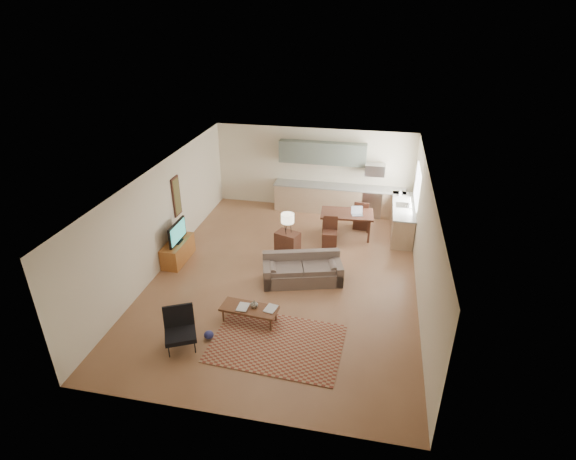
% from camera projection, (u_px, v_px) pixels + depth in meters
% --- Properties ---
extents(room, '(9.00, 9.00, 9.00)m').
position_uv_depth(room, '(286.00, 228.00, 10.90)').
color(room, '#8B5C3E').
rests_on(room, ground).
extents(kitchen_counter_back, '(4.26, 0.64, 0.92)m').
position_uv_depth(kitchen_counter_back, '(338.00, 199.00, 14.79)').
color(kitchen_counter_back, tan).
rests_on(kitchen_counter_back, ground).
extents(kitchen_counter_right, '(0.64, 2.26, 0.92)m').
position_uv_depth(kitchen_counter_right, '(402.00, 220.00, 13.40)').
color(kitchen_counter_right, tan).
rests_on(kitchen_counter_right, ground).
extents(kitchen_range, '(0.62, 0.62, 0.90)m').
position_uv_depth(kitchen_range, '(372.00, 202.00, 14.60)').
color(kitchen_range, '#A5A8AD').
rests_on(kitchen_range, ground).
extents(kitchen_microwave, '(0.62, 0.40, 0.35)m').
position_uv_depth(kitchen_microwave, '(375.00, 170.00, 14.12)').
color(kitchen_microwave, '#A5A8AD').
rests_on(kitchen_microwave, room).
extents(upper_cabinets, '(2.80, 0.34, 0.70)m').
position_uv_depth(upper_cabinets, '(322.00, 153.00, 14.36)').
color(upper_cabinets, slate).
rests_on(upper_cabinets, room).
extents(window_right, '(0.02, 1.40, 1.05)m').
position_uv_depth(window_right, '(417.00, 186.00, 12.85)').
color(window_right, white).
rests_on(window_right, room).
extents(wall_art_left, '(0.06, 0.42, 1.10)m').
position_uv_depth(wall_art_left, '(177.00, 196.00, 12.17)').
color(wall_art_left, olive).
rests_on(wall_art_left, room).
extents(triptych, '(1.70, 0.04, 0.50)m').
position_uv_depth(triptych, '(311.00, 157.00, 14.64)').
color(triptych, beige).
rests_on(triptych, room).
extents(rug, '(2.74, 1.98, 0.02)m').
position_uv_depth(rug, '(277.00, 343.00, 9.19)').
color(rug, brown).
rests_on(rug, floor).
extents(sofa, '(2.19, 1.40, 0.70)m').
position_uv_depth(sofa, '(302.00, 269.00, 11.10)').
color(sofa, '#6A5A51').
rests_on(sofa, floor).
extents(coffee_table, '(1.29, 0.61, 0.38)m').
position_uv_depth(coffee_table, '(250.00, 314.00, 9.75)').
color(coffee_table, '#512E1A').
rests_on(coffee_table, floor).
extents(book_a, '(0.25, 0.33, 0.03)m').
position_uv_depth(book_a, '(238.00, 306.00, 9.68)').
color(book_a, maroon).
rests_on(book_a, coffee_table).
extents(book_b, '(0.36, 0.41, 0.02)m').
position_uv_depth(book_b, '(266.00, 307.00, 9.65)').
color(book_b, navy).
rests_on(book_b, coffee_table).
extents(vase, '(0.17, 0.17, 0.17)m').
position_uv_depth(vase, '(254.00, 304.00, 9.64)').
color(vase, black).
rests_on(vase, coffee_table).
extents(armchair, '(0.95, 0.95, 0.81)m').
position_uv_depth(armchair, '(180.00, 331.00, 8.93)').
color(armchair, black).
rests_on(armchair, floor).
extents(tv_credenza, '(0.47, 1.23, 0.57)m').
position_uv_depth(tv_credenza, '(178.00, 251.00, 12.05)').
color(tv_credenza, '#995523').
rests_on(tv_credenza, floor).
extents(tv, '(0.09, 0.95, 0.57)m').
position_uv_depth(tv, '(177.00, 232.00, 11.79)').
color(tv, black).
rests_on(tv, tv_credenza).
extents(console_table, '(0.72, 0.59, 0.72)m').
position_uv_depth(console_table, '(288.00, 244.00, 12.22)').
color(console_table, '#3E2017').
rests_on(console_table, floor).
extents(table_lamp, '(0.47, 0.47, 0.58)m').
position_uv_depth(table_lamp, '(288.00, 223.00, 11.93)').
color(table_lamp, beige).
rests_on(table_lamp, console_table).
extents(dining_table, '(1.57, 0.97, 0.77)m').
position_uv_depth(dining_table, '(346.00, 225.00, 13.27)').
color(dining_table, '#3E2017').
rests_on(dining_table, floor).
extents(dining_chair_near, '(0.44, 0.46, 0.86)m').
position_uv_depth(dining_chair_near, '(330.00, 232.00, 12.72)').
color(dining_chair_near, '#3E2017').
rests_on(dining_chair_near, floor).
extents(dining_chair_far, '(0.48, 0.50, 0.92)m').
position_uv_depth(dining_chair_far, '(362.00, 214.00, 13.76)').
color(dining_chair_far, '#3E2017').
rests_on(dining_chair_far, floor).
extents(laptop, '(0.37, 0.31, 0.24)m').
position_uv_depth(laptop, '(358.00, 211.00, 12.90)').
color(laptop, '#A5A8AD').
rests_on(laptop, dining_table).
extents(soap_bottle, '(0.09, 0.10, 0.19)m').
position_uv_depth(soap_bottle, '(400.00, 193.00, 13.82)').
color(soap_bottle, beige).
rests_on(soap_bottle, kitchen_counter_right).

